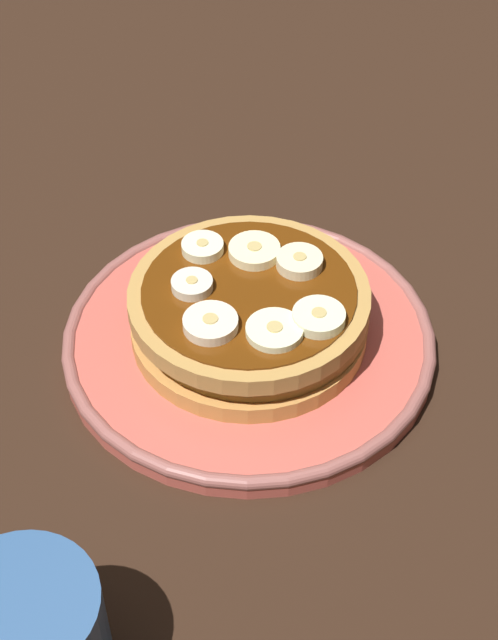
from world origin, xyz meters
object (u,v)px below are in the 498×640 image
at_px(plate, 249,339).
at_px(banana_slice_1, 203,248).
at_px(banana_slice_2, 275,331).
at_px(banana_slice_3, 299,262).
at_px(banana_slice_4, 254,252).
at_px(banana_slice_5, 210,324).
at_px(banana_slice_6, 322,314).
at_px(coffee_mug, 25,639).
at_px(pancake_stack, 251,309).
at_px(banana_slice_0, 192,285).

bearing_deg(plate, banana_slice_1, -16.56).
distance_m(banana_slice_2, banana_slice_3, 0.07).
distance_m(banana_slice_3, banana_slice_4, 0.03).
bearing_deg(banana_slice_5, banana_slice_6, -138.83).
bearing_deg(banana_slice_2, coffee_mug, 91.91).
distance_m(pancake_stack, banana_slice_4, 0.04).
bearing_deg(banana_slice_0, banana_slice_2, 176.25).
bearing_deg(pancake_stack, banana_slice_2, 142.86).
distance_m(banana_slice_0, banana_slice_1, 0.04).
height_order(pancake_stack, banana_slice_0, banana_slice_0).
height_order(plate, banana_slice_4, banana_slice_4).
relative_size(banana_slice_2, coffee_mug, 0.34).
relative_size(banana_slice_1, banana_slice_5, 0.82).
bearing_deg(banana_slice_3, banana_slice_2, 108.58).
xyz_separation_m(plate, banana_slice_6, (-0.05, -0.00, 0.05)).
relative_size(banana_slice_2, banana_slice_3, 1.16).
distance_m(banana_slice_4, banana_slice_5, 0.07).
xyz_separation_m(banana_slice_4, banana_slice_5, (-0.02, 0.07, 0.00)).
xyz_separation_m(banana_slice_1, banana_slice_3, (-0.06, -0.02, 0.00)).
distance_m(banana_slice_4, banana_slice_6, 0.07).
distance_m(pancake_stack, coffee_mug, 0.26).
relative_size(plate, banana_slice_2, 7.03).
xyz_separation_m(banana_slice_4, banana_slice_6, (-0.07, 0.03, 0.00)).
bearing_deg(banana_slice_4, banana_slice_2, 133.53).
distance_m(pancake_stack, banana_slice_5, 0.05).
distance_m(banana_slice_0, banana_slice_2, 0.07).
distance_m(banana_slice_3, banana_slice_5, 0.08).
height_order(plate, pancake_stack, pancake_stack).
bearing_deg(banana_slice_6, banana_slice_2, 58.92).
bearing_deg(banana_slice_0, banana_slice_4, -106.11).
relative_size(banana_slice_0, banana_slice_5, 0.78).
height_order(banana_slice_2, banana_slice_3, banana_slice_3).
relative_size(pancake_stack, banana_slice_3, 5.29).
bearing_deg(pancake_stack, plate, 99.46).
distance_m(banana_slice_2, banana_slice_6, 0.03).
bearing_deg(coffee_mug, banana_slice_0, -72.43).
distance_m(pancake_stack, banana_slice_2, 0.05).
relative_size(plate, banana_slice_3, 8.16).
bearing_deg(banana_slice_0, banana_slice_3, -128.44).
xyz_separation_m(pancake_stack, banana_slice_5, (-0.00, 0.05, 0.02)).
distance_m(banana_slice_5, banana_slice_6, 0.07).
height_order(pancake_stack, banana_slice_6, banana_slice_6).
height_order(banana_slice_0, banana_slice_3, banana_slice_3).
bearing_deg(banana_slice_2, banana_slice_4, -46.47).
bearing_deg(coffee_mug, plate, -80.35).
height_order(pancake_stack, coffee_mug, coffee_mug).
xyz_separation_m(banana_slice_3, coffee_mug, (-0.03, 0.29, -0.02)).
relative_size(banana_slice_5, banana_slice_6, 1.03).
bearing_deg(banana_slice_3, banana_slice_4, 13.06).
bearing_deg(banana_slice_0, banana_slice_6, -164.07).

